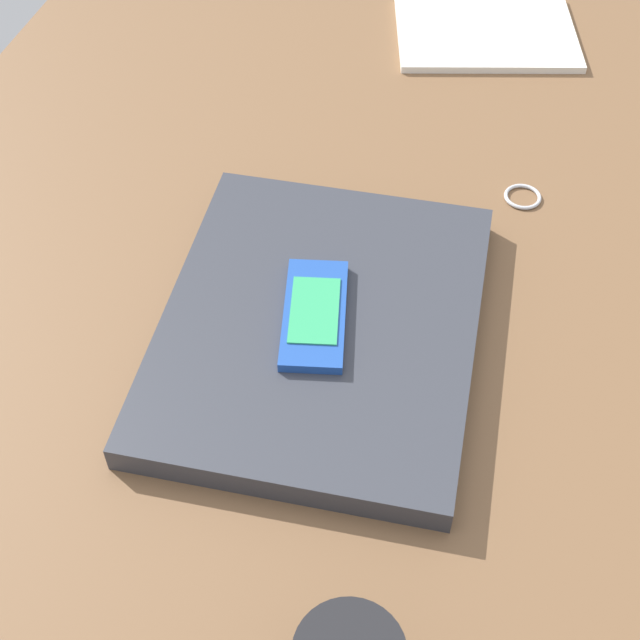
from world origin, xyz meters
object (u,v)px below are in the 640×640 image
(cell_phone_on_laptop, at_px, (315,314))
(key_ring, at_px, (523,197))
(notepad, at_px, (486,32))
(laptop_closed, at_px, (320,327))

(cell_phone_on_laptop, height_order, key_ring, cell_phone_on_laptop)
(cell_phone_on_laptop, bearing_deg, notepad, 171.45)
(laptop_closed, relative_size, cell_phone_on_laptop, 2.59)
(notepad, bearing_deg, key_ring, 0.71)
(laptop_closed, distance_m, notepad, 0.48)
(cell_phone_on_laptop, height_order, notepad, cell_phone_on_laptop)
(notepad, height_order, key_ring, notepad)
(cell_phone_on_laptop, relative_size, key_ring, 3.43)
(key_ring, bearing_deg, notepad, -164.78)
(laptop_closed, bearing_deg, notepad, 168.98)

